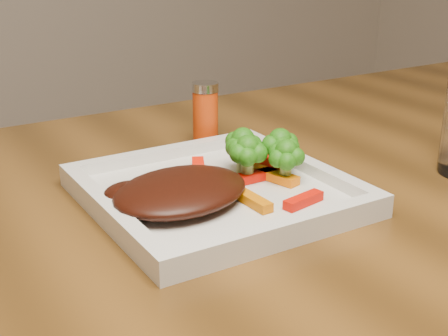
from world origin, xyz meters
TOP-DOWN VIEW (x-y plane):
  - plate at (-0.23, -0.01)m, footprint 0.27×0.27m
  - steak at (-0.28, -0.02)m, footprint 0.18×0.15m
  - broccoli_0 at (-0.18, 0.02)m, footprint 0.06×0.06m
  - broccoli_1 at (-0.14, 0.00)m, footprint 0.06×0.06m
  - broccoli_2 at (-0.15, -0.03)m, footprint 0.06×0.06m
  - broccoli_3 at (-0.19, -0.00)m, footprint 0.07×0.07m
  - carrot_0 at (-0.18, -0.09)m, footprint 0.05×0.02m
  - carrot_2 at (-0.22, -0.06)m, footprint 0.02×0.05m
  - carrot_3 at (-0.13, 0.03)m, footprint 0.06×0.02m
  - carrot_4 at (-0.22, 0.05)m, footprint 0.04×0.05m
  - carrot_5 at (-0.16, -0.01)m, footprint 0.03×0.07m
  - carrot_6 at (-0.17, -0.00)m, footprint 0.06×0.02m
  - spice_shaker at (-0.15, 0.16)m, footprint 0.04×0.04m

SIDE VIEW (x-z plane):
  - plate at x=-0.23m, z-range 0.75..0.76m
  - carrot_0 at x=-0.18m, z-range 0.76..0.77m
  - carrot_2 at x=-0.22m, z-range 0.76..0.77m
  - carrot_3 at x=-0.13m, z-range 0.76..0.77m
  - carrot_4 at x=-0.22m, z-range 0.76..0.77m
  - carrot_5 at x=-0.16m, z-range 0.76..0.77m
  - carrot_6 at x=-0.17m, z-range 0.76..0.77m
  - steak at x=-0.28m, z-range 0.76..0.79m
  - broccoli_2 at x=-0.15m, z-range 0.76..0.82m
  - broccoli_3 at x=-0.19m, z-range 0.76..0.82m
  - broccoli_1 at x=-0.14m, z-range 0.76..0.83m
  - spice_shaker at x=-0.15m, z-range 0.75..0.84m
  - broccoli_0 at x=-0.18m, z-range 0.76..0.83m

